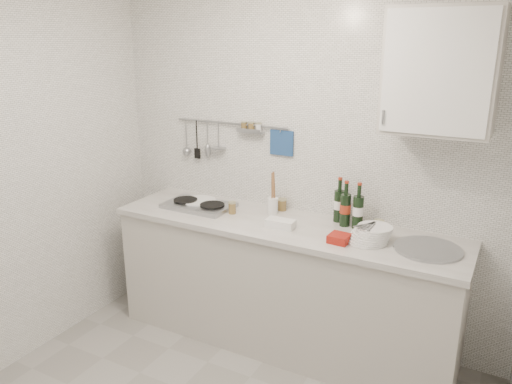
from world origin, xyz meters
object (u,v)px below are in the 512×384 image
at_px(wall_cabinet, 441,71).
at_px(plate_stack_hob, 198,202).
at_px(wine_bottles, 348,203).
at_px(utensil_crock, 273,204).
at_px(plate_stack_sink, 370,234).

xyz_separation_m(wall_cabinet, plate_stack_hob, (-1.64, -0.07, -1.01)).
height_order(wine_bottles, utensil_crock, utensil_crock).
bearing_deg(plate_stack_sink, utensil_crock, 166.91).
bearing_deg(utensil_crock, plate_stack_sink, -13.09).
height_order(plate_stack_sink, wine_bottles, wine_bottles).
xyz_separation_m(wall_cabinet, wine_bottles, (-0.51, 0.05, -0.87)).
height_order(wall_cabinet, plate_stack_hob, wall_cabinet).
bearing_deg(plate_stack_sink, wine_bottles, 136.83).
bearing_deg(wall_cabinet, plate_stack_sink, -151.81).
height_order(plate_stack_hob, wine_bottles, wine_bottles).
distance_m(wall_cabinet, plate_stack_hob, 1.93).
distance_m(plate_stack_sink, utensil_crock, 0.79).
xyz_separation_m(plate_stack_hob, utensil_crock, (0.58, 0.09, 0.05)).
relative_size(plate_stack_hob, plate_stack_sink, 0.99).
xyz_separation_m(plate_stack_sink, utensil_crock, (-0.77, 0.18, 0.02)).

